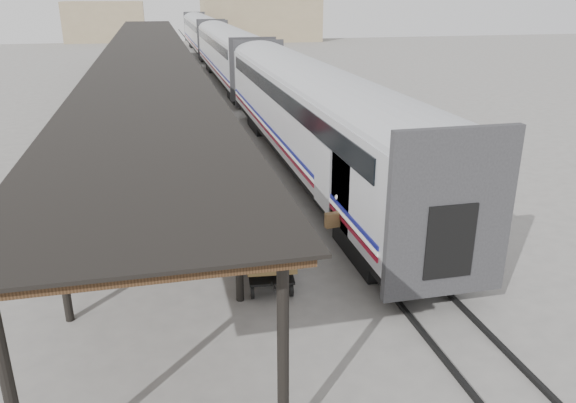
# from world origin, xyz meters

# --- Properties ---
(ground) EXTENTS (160.00, 160.00, 0.00)m
(ground) POSITION_xyz_m (0.00, 0.00, 0.00)
(ground) COLOR slate
(ground) RESTS_ON ground
(train) EXTENTS (3.45, 76.01, 4.01)m
(train) POSITION_xyz_m (3.19, 33.79, 2.69)
(train) COLOR silver
(train) RESTS_ON ground
(canopy) EXTENTS (4.90, 64.30, 4.15)m
(canopy) POSITION_xyz_m (-3.40, 24.00, 4.00)
(canopy) COLOR #422B19
(canopy) RESTS_ON ground
(rails) EXTENTS (1.54, 150.00, 0.12)m
(rails) POSITION_xyz_m (3.20, 34.00, 0.06)
(rails) COLOR black
(rails) RESTS_ON ground
(building_far) EXTENTS (18.00, 10.00, 8.00)m
(building_far) POSITION_xyz_m (14.00, 78.00, 4.00)
(building_far) COLOR tan
(building_far) RESTS_ON ground
(building_left) EXTENTS (12.00, 8.00, 6.00)m
(building_left) POSITION_xyz_m (-10.00, 82.00, 3.00)
(building_left) COLOR tan
(building_left) RESTS_ON ground
(baggage_cart) EXTENTS (1.50, 2.52, 0.86)m
(baggage_cart) POSITION_xyz_m (-0.43, -1.08, 0.65)
(baggage_cart) COLOR brown
(baggage_cart) RESTS_ON ground
(suitcase_stack) EXTENTS (1.24, 1.10, 0.57)m
(suitcase_stack) POSITION_xyz_m (-0.49, -0.71, 1.07)
(suitcase_stack) COLOR #3B3B3D
(suitcase_stack) RESTS_ON baggage_cart
(luggage_tug) EXTENTS (1.30, 1.59, 1.22)m
(luggage_tug) POSITION_xyz_m (-2.25, 15.64, 0.56)
(luggage_tug) COLOR maroon
(luggage_tug) RESTS_ON ground
(porter) EXTENTS (0.49, 0.67, 1.71)m
(porter) POSITION_xyz_m (-0.18, -1.73, 1.72)
(porter) COLOR navy
(porter) RESTS_ON baggage_cart
(pedestrian) EXTENTS (1.21, 0.64, 1.97)m
(pedestrian) POSITION_xyz_m (-2.49, 10.94, 0.99)
(pedestrian) COLOR black
(pedestrian) RESTS_ON ground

